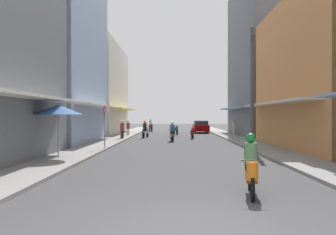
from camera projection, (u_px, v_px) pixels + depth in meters
ground_plane at (177, 141)px, 26.99m from camera, size 110.94×110.94×0.00m
sidewalk_left at (112, 140)px, 27.07m from camera, size 2.16×58.43×0.12m
sidewalk_right at (241, 140)px, 26.90m from camera, size 2.16×58.43×0.12m
building_left_mid at (54, 39)px, 25.07m from camera, size 7.05×10.75×15.81m
building_left_far at (94, 90)px, 37.69m from camera, size 7.05×13.40×9.95m
building_right_mid at (332, 74)px, 20.01m from camera, size 7.05×12.62×9.13m
building_right_far at (268, 58)px, 33.54m from camera, size 7.05×13.04×15.95m
motorbike_silver at (172, 133)px, 26.02m from camera, size 0.55×1.81×1.58m
motorbike_black at (172, 131)px, 32.23m from camera, size 0.55×1.81×0.96m
motorbike_red at (193, 133)px, 29.11m from camera, size 0.56×1.80×0.96m
motorbike_green at (176, 130)px, 35.45m from camera, size 0.67×1.77×0.96m
motorbike_maroon at (151, 126)px, 42.38m from camera, size 0.69×1.76×1.58m
motorbike_orange at (251, 168)px, 8.46m from camera, size 0.59×1.80×1.58m
motorbike_white at (145, 130)px, 30.59m from camera, size 0.64×1.78×1.58m
parked_car at (201, 127)px, 39.19m from camera, size 1.76×4.10×1.45m
pedestrian_crossing at (128, 127)px, 33.32m from camera, size 0.44×0.44×1.65m
pedestrian_midway at (234, 128)px, 33.78m from camera, size 0.34×0.34×1.64m
pedestrian_foreground at (122, 128)px, 27.93m from camera, size 0.44×0.44×1.72m
vendor_umbrella at (58, 110)px, 14.99m from camera, size 2.20×2.20×2.54m
utility_pole at (252, 87)px, 19.71m from camera, size 0.20×1.20×7.32m
street_sign_no_entry at (105, 121)px, 19.57m from camera, size 0.07×0.60×2.65m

